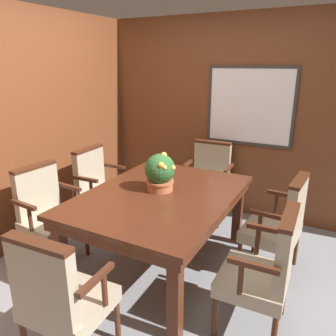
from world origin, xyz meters
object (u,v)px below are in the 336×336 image
at_px(chair_right_far, 280,223).
at_px(potted_plant, 160,172).
at_px(dining_table, 160,202).
at_px(chair_left_near, 47,211).
at_px(chair_left_far, 98,186).
at_px(chair_right_near, 265,269).
at_px(chair_head_near, 60,295).
at_px(chair_head_far, 209,178).

distance_m(chair_right_far, potted_plant, 1.18).
bearing_deg(dining_table, chair_left_near, -158.72).
relative_size(chair_left_far, chair_right_near, 1.00).
bearing_deg(chair_right_far, chair_head_near, -28.19).
bearing_deg(chair_head_near, potted_plant, -92.31).
xyz_separation_m(chair_right_far, chair_right_near, (0.03, -0.76, 0.00)).
xyz_separation_m(chair_left_far, potted_plant, (1.00, -0.30, 0.41)).
relative_size(chair_head_near, chair_right_near, 1.00).
distance_m(dining_table, chair_head_near, 1.25).
bearing_deg(chair_left_near, chair_right_far, -64.25).
bearing_deg(chair_left_far, potted_plant, -108.05).
distance_m(chair_left_far, chair_right_far, 2.06).
bearing_deg(chair_head_near, chair_left_far, -60.72).
height_order(dining_table, chair_head_far, chair_head_far).
relative_size(dining_table, chair_left_near, 1.78).
bearing_deg(chair_head_near, dining_table, -94.16).
xyz_separation_m(dining_table, chair_head_near, (-0.03, -1.24, -0.15)).
height_order(dining_table, chair_left_far, chair_left_far).
bearing_deg(chair_left_far, chair_head_far, -51.91).
height_order(chair_head_far, chair_left_near, same).
height_order(chair_head_far, chair_right_far, same).
bearing_deg(chair_head_near, chair_right_near, -143.60).
height_order(chair_right_near, potted_plant, potted_plant).
xyz_separation_m(dining_table, chair_head_far, (0.01, 1.23, -0.15)).
height_order(chair_right_far, chair_left_near, same).
height_order(dining_table, chair_left_near, chair_left_near).
height_order(chair_head_far, chair_left_far, same).
bearing_deg(chair_left_near, chair_right_near, -84.49).
bearing_deg(chair_right_near, potted_plant, -113.38).
distance_m(chair_head_far, potted_plant, 1.23).
distance_m(dining_table, chair_left_near, 1.13).
height_order(chair_left_far, chair_right_far, same).
xyz_separation_m(chair_head_near, chair_right_near, (1.07, 0.88, 0.00)).
xyz_separation_m(chair_left_far, chair_head_near, (1.02, -1.61, 0.00)).
relative_size(chair_right_near, potted_plant, 2.62).
bearing_deg(chair_head_far, chair_right_far, -41.76).
relative_size(chair_left_near, chair_right_near, 1.00).
distance_m(dining_table, chair_left_far, 1.11).
height_order(chair_head_near, chair_right_near, same).
relative_size(dining_table, chair_head_near, 1.78).
xyz_separation_m(chair_left_far, chair_right_near, (2.09, -0.73, 0.00)).
height_order(dining_table, chair_right_far, chair_right_far).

